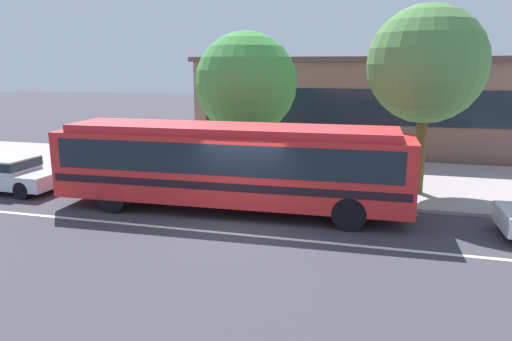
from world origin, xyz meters
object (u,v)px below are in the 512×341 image
street_tree_near_stop (246,84)px  bus_stop_sign (380,159)px  pedestrian_walking_along_curb (284,165)px  street_tree_mid_block (427,65)px  sedan_behind_bus (4,172)px  pedestrian_standing_by_tree (165,157)px  pedestrian_waiting_near_sign (251,163)px  transit_bus (230,162)px

street_tree_near_stop → bus_stop_sign: bearing=-29.0°
pedestrian_walking_along_curb → street_tree_mid_block: bearing=15.7°
sedan_behind_bus → pedestrian_walking_along_curb: pedestrian_walking_along_curb is taller
pedestrian_standing_by_tree → street_tree_near_stop: street_tree_near_stop is taller
bus_stop_sign → street_tree_near_stop: street_tree_near_stop is taller
sedan_behind_bus → street_tree_mid_block: street_tree_mid_block is taller
pedestrian_standing_by_tree → sedan_behind_bus: bearing=-155.5°
pedestrian_waiting_near_sign → pedestrian_standing_by_tree: size_ratio=1.00×
sedan_behind_bus → pedestrian_standing_by_tree: pedestrian_standing_by_tree is taller
pedestrian_walking_along_curb → street_tree_near_stop: bearing=129.7°
pedestrian_walking_along_curb → bus_stop_sign: (3.36, -0.47, 0.49)m
pedestrian_standing_by_tree → bus_stop_sign: bearing=-6.8°
street_tree_near_stop → transit_bus: bearing=-80.0°
pedestrian_waiting_near_sign → pedestrian_standing_by_tree: pedestrian_waiting_near_sign is taller
transit_bus → street_tree_near_stop: street_tree_near_stop is taller
pedestrian_walking_along_curb → street_tree_near_stop: (-2.15, 2.59, 2.78)m
street_tree_mid_block → sedan_behind_bus: bearing=-167.6°
bus_stop_sign → street_tree_near_stop: bearing=151.0°
transit_bus → sedan_behind_bus: 9.12m
pedestrian_walking_along_curb → street_tree_mid_block: 6.05m
pedestrian_standing_by_tree → street_tree_near_stop: bearing=37.0°
pedestrian_waiting_near_sign → street_tree_mid_block: street_tree_mid_block is taller
pedestrian_walking_along_curb → bus_stop_sign: 3.43m
pedestrian_standing_by_tree → bus_stop_sign: 8.35m
pedestrian_waiting_near_sign → pedestrian_walking_along_curb: size_ratio=0.96×
sedan_behind_bus → bus_stop_sign: size_ratio=1.84×
pedestrian_walking_along_curb → pedestrian_standing_by_tree: (-4.91, 0.52, -0.05)m
bus_stop_sign → street_tree_mid_block: size_ratio=0.36×
sedan_behind_bus → pedestrian_walking_along_curb: 10.58m
pedestrian_walking_along_curb → bus_stop_sign: size_ratio=0.74×
bus_stop_sign → street_tree_mid_block: 3.79m
pedestrian_waiting_near_sign → street_tree_near_stop: size_ratio=0.28×
sedan_behind_bus → pedestrian_waiting_near_sign: bearing=14.4°
sedan_behind_bus → street_tree_near_stop: 9.95m
transit_bus → sedan_behind_bus: (-9.07, 0.20, -0.91)m
pedestrian_walking_along_curb → street_tree_mid_block: street_tree_mid_block is taller
transit_bus → sedan_behind_bus: bearing=178.8°
transit_bus → pedestrian_waiting_near_sign: 2.58m
pedestrian_waiting_near_sign → pedestrian_standing_by_tree: (-3.59, 0.17, -0.00)m
pedestrian_waiting_near_sign → transit_bus: bearing=-89.9°
transit_bus → street_tree_mid_block: bearing=30.2°
transit_bus → pedestrian_walking_along_curb: size_ratio=6.57×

